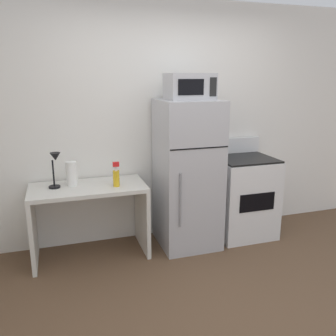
{
  "coord_description": "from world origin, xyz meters",
  "views": [
    {
      "loc": [
        -1.2,
        -2.11,
        1.81
      ],
      "look_at": [
        -0.18,
        1.1,
        0.94
      ],
      "focal_mm": 37.96,
      "sensor_mm": 36.0,
      "label": 1
    }
  ],
  "objects_px": {
    "refrigerator": "(187,175)",
    "desk_lamp": "(55,164)",
    "desk": "(89,208)",
    "microwave": "(190,87)",
    "paper_towel_roll": "(72,174)",
    "oven_range": "(243,196)",
    "spray_bottle": "(116,177)"
  },
  "relations": [
    {
      "from": "desk_lamp",
      "to": "spray_bottle",
      "type": "xyz_separation_m",
      "value": [
        0.57,
        -0.12,
        -0.14
      ]
    },
    {
      "from": "desk",
      "to": "oven_range",
      "type": "bearing_deg",
      "value": -0.36
    },
    {
      "from": "desk_lamp",
      "to": "paper_towel_roll",
      "type": "bearing_deg",
      "value": 18.08
    },
    {
      "from": "desk_lamp",
      "to": "microwave",
      "type": "bearing_deg",
      "value": -3.52
    },
    {
      "from": "desk",
      "to": "paper_towel_roll",
      "type": "bearing_deg",
      "value": 151.57
    },
    {
      "from": "refrigerator",
      "to": "desk_lamp",
      "type": "bearing_deg",
      "value": 177.38
    },
    {
      "from": "desk_lamp",
      "to": "oven_range",
      "type": "xyz_separation_m",
      "value": [
        2.04,
        -0.04,
        -0.52
      ]
    },
    {
      "from": "refrigerator",
      "to": "oven_range",
      "type": "xyz_separation_m",
      "value": [
        0.7,
        0.02,
        -0.32
      ]
    },
    {
      "from": "paper_towel_roll",
      "to": "oven_range",
      "type": "height_order",
      "value": "oven_range"
    },
    {
      "from": "refrigerator",
      "to": "oven_range",
      "type": "distance_m",
      "value": 0.77
    },
    {
      "from": "paper_towel_roll",
      "to": "microwave",
      "type": "bearing_deg",
      "value": -6.31
    },
    {
      "from": "oven_range",
      "to": "desk",
      "type": "bearing_deg",
      "value": 179.64
    },
    {
      "from": "desk",
      "to": "microwave",
      "type": "distance_m",
      "value": 1.58
    },
    {
      "from": "paper_towel_roll",
      "to": "microwave",
      "type": "relative_size",
      "value": 0.52
    },
    {
      "from": "microwave",
      "to": "paper_towel_roll",
      "type": "bearing_deg",
      "value": 173.69
    },
    {
      "from": "microwave",
      "to": "oven_range",
      "type": "relative_size",
      "value": 0.42
    },
    {
      "from": "refrigerator",
      "to": "microwave",
      "type": "distance_m",
      "value": 0.92
    },
    {
      "from": "desk",
      "to": "microwave",
      "type": "relative_size",
      "value": 2.48
    },
    {
      "from": "desk_lamp",
      "to": "spray_bottle",
      "type": "distance_m",
      "value": 0.6
    },
    {
      "from": "desk",
      "to": "spray_bottle",
      "type": "height_order",
      "value": "spray_bottle"
    },
    {
      "from": "paper_towel_roll",
      "to": "refrigerator",
      "type": "xyz_separation_m",
      "value": [
        1.19,
        -0.11,
        -0.08
      ]
    },
    {
      "from": "spray_bottle",
      "to": "microwave",
      "type": "bearing_deg",
      "value": 2.96
    },
    {
      "from": "desk",
      "to": "microwave",
      "type": "height_order",
      "value": "microwave"
    },
    {
      "from": "oven_range",
      "to": "microwave",
      "type": "bearing_deg",
      "value": -176.44
    },
    {
      "from": "paper_towel_roll",
      "to": "refrigerator",
      "type": "relative_size",
      "value": 0.15
    },
    {
      "from": "paper_towel_roll",
      "to": "spray_bottle",
      "type": "bearing_deg",
      "value": -22.47
    },
    {
      "from": "spray_bottle",
      "to": "refrigerator",
      "type": "distance_m",
      "value": 0.78
    },
    {
      "from": "microwave",
      "to": "oven_range",
      "type": "xyz_separation_m",
      "value": [
        0.7,
        0.04,
        -1.24
      ]
    },
    {
      "from": "refrigerator",
      "to": "oven_range",
      "type": "bearing_deg",
      "value": 1.82
    },
    {
      "from": "desk",
      "to": "desk_lamp",
      "type": "distance_m",
      "value": 0.55
    },
    {
      "from": "microwave",
      "to": "oven_range",
      "type": "bearing_deg",
      "value": 3.56
    },
    {
      "from": "paper_towel_roll",
      "to": "oven_range",
      "type": "bearing_deg",
      "value": -2.68
    }
  ]
}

